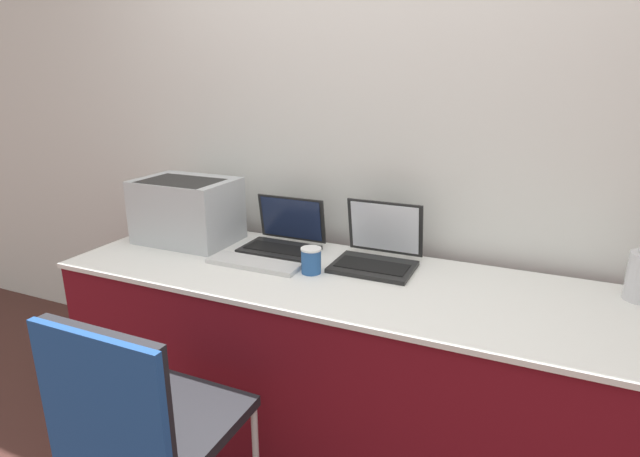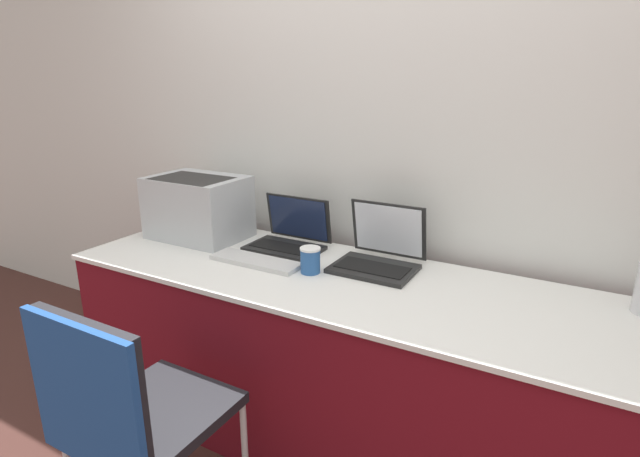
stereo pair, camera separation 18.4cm
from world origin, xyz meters
The scene contains 9 objects.
wall_back centered at (0.00, 0.82, 1.30)m, with size 8.00×0.05×2.60m.
table centered at (0.00, 0.36, 0.38)m, with size 2.37×0.74×0.76m.
printer centered at (-0.86, 0.48, 0.93)m, with size 0.46×0.33×0.31m.
laptop_left centered at (-0.38, 0.57, 0.81)m, with size 0.34×0.26×0.23m.
laptop_right centered at (0.09, 0.55, 0.82)m, with size 0.34×0.31×0.26m.
external_keyboard centered at (-0.39, 0.32, 0.77)m, with size 0.42×0.13×0.02m.
coffee_cup centered at (-0.13, 0.35, 0.82)m, with size 0.09×0.09×0.11m.
mouse centered at (-0.13, 0.34, 0.78)m, with size 0.07×0.05×0.04m.
chair centered at (-0.33, -0.47, 0.56)m, with size 0.45×0.48×0.90m.
Camera 1 is at (0.68, -1.39, 1.55)m, focal length 28.00 mm.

